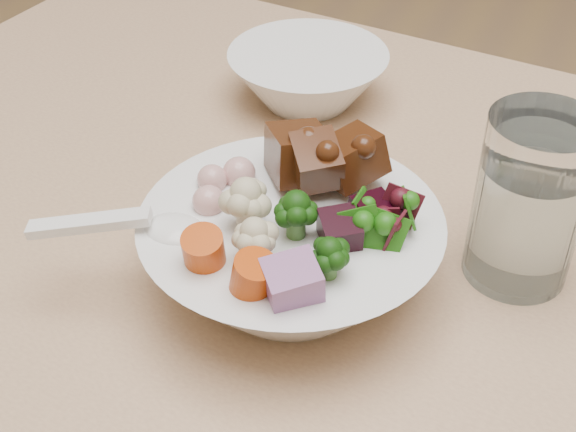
% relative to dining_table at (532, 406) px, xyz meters
% --- Properties ---
extents(dining_table, '(1.51, 0.96, 0.67)m').
position_rel_dining_table_xyz_m(dining_table, '(0.00, 0.00, 0.00)').
color(dining_table, tan).
rests_on(dining_table, ground).
extents(food_bowl, '(0.22, 0.22, 0.12)m').
position_rel_dining_table_xyz_m(food_bowl, '(-0.19, -0.01, 0.11)').
color(food_bowl, white).
rests_on(food_bowl, dining_table).
extents(soup_spoon, '(0.13, 0.07, 0.02)m').
position_rel_dining_table_xyz_m(soup_spoon, '(-0.28, -0.06, 0.13)').
color(soup_spoon, white).
rests_on(soup_spoon, food_bowl).
extents(water_glass, '(0.08, 0.08, 0.13)m').
position_rel_dining_table_xyz_m(water_glass, '(-0.04, 0.07, 0.13)').
color(water_glass, white).
rests_on(water_glass, dining_table).
extents(side_bowl, '(0.16, 0.16, 0.05)m').
position_rel_dining_table_xyz_m(side_bowl, '(-0.28, 0.25, 0.10)').
color(side_bowl, white).
rests_on(side_bowl, dining_table).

